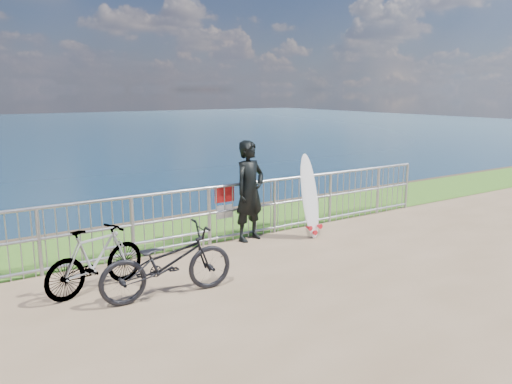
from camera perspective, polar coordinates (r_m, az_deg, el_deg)
grass_strip at (r=10.75m, az=-5.68°, el=-3.99°), size 120.00×120.00×0.00m
railing at (r=9.68m, az=-2.65°, el=-2.21°), size 10.06×0.10×1.13m
surfer at (r=9.62m, az=-0.72°, el=0.12°), size 0.80×0.63×1.95m
surfboard at (r=9.91m, az=6.19°, el=-0.82°), size 0.49×0.44×1.67m
bicycle_near at (r=7.20m, az=-10.10°, el=-7.91°), size 1.97×0.82×1.01m
bicycle_far at (r=7.65m, az=-17.85°, el=-7.31°), size 1.67×0.91×0.97m
bike_rack at (r=8.78m, az=-10.97°, el=-5.61°), size 1.88×0.05×0.39m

